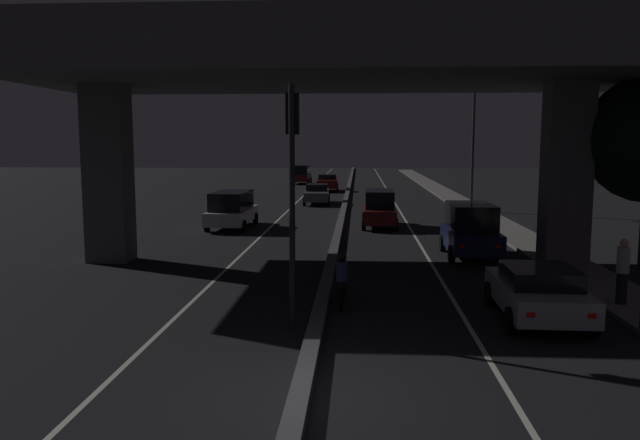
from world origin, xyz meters
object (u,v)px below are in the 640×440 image
at_px(car_silver_lead, 538,291).
at_px(pedestrian_on_sidewalk, 623,271).
at_px(car_dark_red_third_oncoming, 327,183).
at_px(traffic_light_left_of_median, 292,165).
at_px(car_dark_blue_second, 471,229).
at_px(motorcycle_black_filtering_near, 342,283).
at_px(street_lamp, 468,137).
at_px(car_dark_red_fourth_oncoming, 301,174).
at_px(car_grey_second_oncoming, 317,194).
at_px(car_dark_red_third, 379,208).
at_px(car_white_lead_oncoming, 232,209).

relative_size(car_silver_lead, pedestrian_on_sidewalk, 2.31).
bearing_deg(car_dark_red_third_oncoming, traffic_light_left_of_median, -0.50).
xyz_separation_m(car_dark_blue_second, motorcycle_black_filtering_near, (-4.77, -7.54, -0.47)).
height_order(street_lamp, car_dark_red_fourth_oncoming, street_lamp).
distance_m(street_lamp, pedestrian_on_sidewalk, 24.32).
xyz_separation_m(street_lamp, car_grey_second_oncoming, (-10.00, 4.37, -4.02)).
bearing_deg(car_dark_red_third, pedestrian_on_sidewalk, -159.01).
bearing_deg(car_grey_second_oncoming, car_dark_red_third_oncoming, 177.07).
bearing_deg(car_dark_blue_second, pedestrian_on_sidewalk, -160.03).
xyz_separation_m(street_lamp, car_dark_red_fourth_oncoming, (-13.17, 26.50, -3.71)).
xyz_separation_m(car_white_lead_oncoming, pedestrian_on_sidewalk, (13.58, -15.10, 0.02)).
distance_m(street_lamp, car_white_lead_oncoming, 16.64).
height_order(traffic_light_left_of_median, car_grey_second_oncoming, traffic_light_left_of_median).
xyz_separation_m(car_silver_lead, car_grey_second_oncoming, (-7.51, 29.64, 0.01)).
xyz_separation_m(street_lamp, car_dark_red_third_oncoming, (-9.85, 16.39, -3.97)).
relative_size(car_dark_red_third, pedestrian_on_sidewalk, 2.44).
distance_m(street_lamp, motorcycle_black_filtering_near, 25.58).
relative_size(car_dark_blue_second, car_dark_red_fourth_oncoming, 0.98).
distance_m(car_dark_blue_second, car_dark_red_third, 9.11).
distance_m(car_dark_blue_second, car_dark_red_fourth_oncoming, 44.36).
distance_m(car_silver_lead, car_dark_blue_second, 8.69).
distance_m(car_white_lead_oncoming, car_dark_red_third_oncoming, 25.59).
xyz_separation_m(car_dark_red_third_oncoming, car_dark_red_fourth_oncoming, (-3.33, 10.11, 0.26)).
distance_m(car_silver_lead, car_grey_second_oncoming, 30.58).
xyz_separation_m(street_lamp, car_dark_red_third, (-5.87, -8.07, -3.75)).
relative_size(car_dark_blue_second, car_white_lead_oncoming, 0.82).
height_order(street_lamp, car_dark_red_third, street_lamp).
bearing_deg(car_silver_lead, car_dark_red_fourth_oncoming, 12.76).
distance_m(street_lamp, car_dark_red_third_oncoming, 19.52).
height_order(car_silver_lead, car_dark_red_third_oncoming, car_dark_red_third_oncoming).
bearing_deg(car_silver_lead, traffic_light_left_of_median, 100.61).
height_order(street_lamp, car_white_lead_oncoming, street_lamp).
bearing_deg(car_dark_red_third, street_lamp, -35.42).
height_order(car_silver_lead, car_dark_red_third, car_dark_red_third).
relative_size(traffic_light_left_of_median, car_white_lead_oncoming, 1.18).
relative_size(car_grey_second_oncoming, car_dark_red_third_oncoming, 1.14).
bearing_deg(car_dark_red_fourth_oncoming, car_dark_blue_second, 15.43).
relative_size(traffic_light_left_of_median, car_dark_blue_second, 1.44).
xyz_separation_m(car_dark_blue_second, car_grey_second_oncoming, (-7.37, 20.96, -0.35)).
distance_m(car_dark_blue_second, car_dark_red_third_oncoming, 33.75).
relative_size(car_dark_blue_second, motorcycle_black_filtering_near, 2.25).
height_order(car_dark_red_third_oncoming, car_dark_red_fourth_oncoming, car_dark_red_fourth_oncoming).
bearing_deg(car_dark_blue_second, car_white_lead_oncoming, 55.06).
xyz_separation_m(car_grey_second_oncoming, pedestrian_on_sidewalk, (10.05, -28.40, 0.29)).
xyz_separation_m(car_silver_lead, car_dark_red_third, (-3.38, 17.20, 0.28)).
xyz_separation_m(car_dark_blue_second, pedestrian_on_sidewalk, (2.68, -7.44, -0.06)).
height_order(car_silver_lead, car_grey_second_oncoming, car_grey_second_oncoming).
xyz_separation_m(car_dark_blue_second, car_dark_red_third, (-3.24, 8.52, -0.07)).
bearing_deg(street_lamp, motorcycle_black_filtering_near, -107.05).
relative_size(car_dark_blue_second, pedestrian_on_sidewalk, 2.27).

